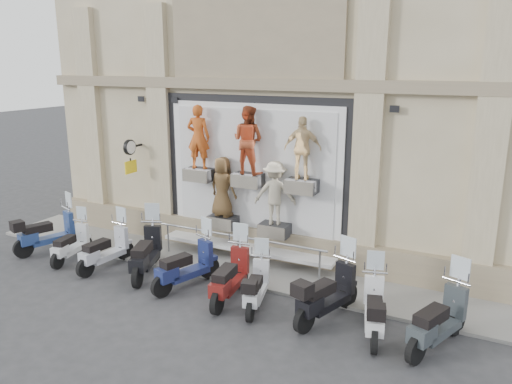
% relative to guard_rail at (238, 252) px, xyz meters
% --- Properties ---
extents(ground, '(90.00, 90.00, 0.00)m').
position_rel_guard_rail_xyz_m(ground, '(0.00, -2.00, -0.47)').
color(ground, '#313134').
rests_on(ground, ground).
extents(sidewalk, '(16.00, 2.20, 0.08)m').
position_rel_guard_rail_xyz_m(sidewalk, '(0.00, 0.10, -0.43)').
color(sidewalk, gray).
rests_on(sidewalk, ground).
extents(building, '(14.00, 8.60, 12.00)m').
position_rel_guard_rail_xyz_m(building, '(0.00, 5.00, 5.54)').
color(building, beige).
rests_on(building, ground).
extents(shop_vitrine, '(5.60, 0.97, 4.30)m').
position_rel_guard_rail_xyz_m(shop_vitrine, '(0.05, 0.74, 1.96)').
color(shop_vitrine, black).
rests_on(shop_vitrine, ground).
extents(guard_rail, '(5.06, 0.10, 0.93)m').
position_rel_guard_rail_xyz_m(guard_rail, '(0.00, 0.00, 0.00)').
color(guard_rail, '#9EA0A5').
rests_on(guard_rail, ground).
extents(clock_sign_bracket, '(0.10, 0.80, 1.02)m').
position_rel_guard_rail_xyz_m(clock_sign_bracket, '(-3.90, 0.47, 2.34)').
color(clock_sign_bracket, black).
rests_on(clock_sign_bracket, ground).
extents(scooter_a, '(1.28, 2.14, 1.67)m').
position_rel_guard_rail_xyz_m(scooter_a, '(-5.56, -1.37, 0.37)').
color(scooter_a, navy).
rests_on(scooter_a, ground).
extents(scooter_b, '(0.79, 1.80, 1.41)m').
position_rel_guard_rail_xyz_m(scooter_b, '(-4.44, -1.59, 0.24)').
color(scooter_b, silver).
rests_on(scooter_b, ground).
extents(scooter_c, '(0.74, 1.97, 1.56)m').
position_rel_guard_rail_xyz_m(scooter_c, '(-3.19, -1.59, 0.32)').
color(scooter_c, '#A9ACB7').
rests_on(scooter_c, ground).
extents(scooter_d, '(1.37, 2.23, 1.75)m').
position_rel_guard_rail_xyz_m(scooter_d, '(-1.94, -1.44, 0.41)').
color(scooter_d, black).
rests_on(scooter_d, ground).
extents(scooter_e, '(1.20, 2.12, 1.65)m').
position_rel_guard_rail_xyz_m(scooter_e, '(-0.57, -1.63, 0.36)').
color(scooter_e, navy).
rests_on(scooter_e, ground).
extents(scooter_f, '(0.83, 2.11, 1.67)m').
position_rel_guard_rail_xyz_m(scooter_f, '(0.71, -1.71, 0.37)').
color(scooter_f, '#621310').
rests_on(scooter_f, ground).
extents(scooter_g, '(0.96, 1.87, 1.46)m').
position_rel_guard_rail_xyz_m(scooter_g, '(1.43, -1.79, 0.26)').
color(scooter_g, silver).
rests_on(scooter_g, ground).
extents(scooter_h, '(1.25, 2.20, 1.72)m').
position_rel_guard_rail_xyz_m(scooter_h, '(3.04, -1.61, 0.39)').
color(scooter_h, black).
rests_on(scooter_h, ground).
extents(scooter_i, '(1.04, 2.02, 1.57)m').
position_rel_guard_rail_xyz_m(scooter_i, '(4.08, -1.76, 0.32)').
color(scooter_i, white).
rests_on(scooter_i, ground).
extents(scooter_j, '(1.34, 2.19, 1.72)m').
position_rel_guard_rail_xyz_m(scooter_j, '(5.31, -1.74, 0.39)').
color(scooter_j, '#2D3438').
rests_on(scooter_j, ground).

